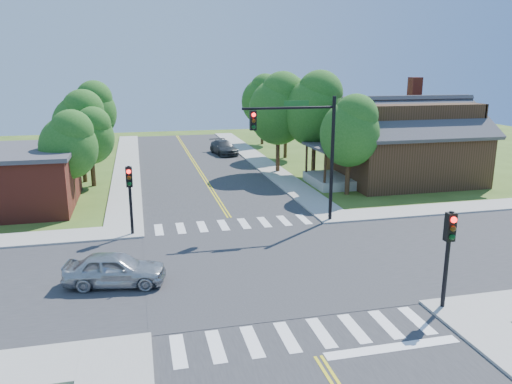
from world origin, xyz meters
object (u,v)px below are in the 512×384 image
object	(u,v)px
signal_pole_se	(449,242)
car_silver	(115,270)
signal_pole_nw	(130,188)
house_ne	(405,139)
signal_mast_ne	(304,140)
car_dgrey	(224,148)

from	to	relation	value
signal_pole_se	car_silver	bearing A→B (deg)	157.11
signal_pole_se	car_silver	distance (m)	13.03
signal_pole_se	signal_pole_nw	size ratio (longest dim) A/B	1.00
signal_pole_se	car_silver	world-z (taller)	signal_pole_se
signal_pole_se	house_ne	world-z (taller)	house_ne
signal_pole_se	house_ne	distance (m)	22.03
signal_mast_ne	car_silver	xyz separation A→B (m)	(-10.18, -6.20, -4.15)
signal_pole_nw	house_ne	world-z (taller)	house_ne
house_ne	car_silver	size ratio (longest dim) A/B	3.02
car_dgrey	signal_pole_se	bearing A→B (deg)	-94.62
signal_mast_ne	signal_pole_nw	distance (m)	9.76
car_silver	signal_mast_ne	bearing A→B (deg)	-48.28
signal_pole_se	house_ne	xyz separation A→B (m)	(9.51, 19.86, 0.67)
signal_pole_se	house_ne	bearing A→B (deg)	64.42
signal_pole_se	signal_pole_nw	bearing A→B (deg)	135.00
signal_mast_ne	car_silver	size ratio (longest dim) A/B	1.67
signal_mast_ne	car_silver	distance (m)	12.62
signal_mast_ne	signal_pole_se	world-z (taller)	signal_mast_ne
car_dgrey	signal_pole_nw	bearing A→B (deg)	-118.89
signal_pole_se	car_silver	size ratio (longest dim) A/B	0.88
signal_mast_ne	car_silver	world-z (taller)	signal_mast_ne
signal_pole_nw	car_dgrey	xyz separation A→B (m)	(9.10, 23.90, -1.97)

